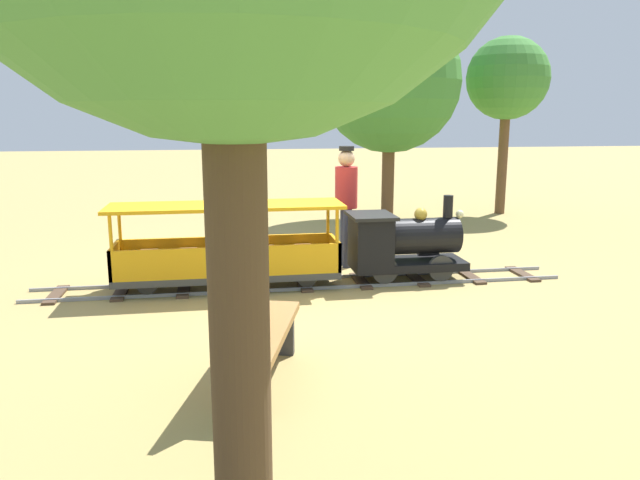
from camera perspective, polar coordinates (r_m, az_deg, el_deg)
The scene contains 8 objects.
ground_plane at distance 7.31m, azimuth -1.79°, elevation -4.28°, with size 60.00×60.00×0.00m, color #A38C51.
track at distance 7.31m, azimuth -1.55°, elevation -4.15°, with size 0.70×6.40×0.04m.
locomotive at distance 7.45m, azimuth 7.72°, elevation -0.23°, with size 0.66×1.44×1.02m.
passenger_car at distance 7.15m, azimuth -8.74°, elevation -1.30°, with size 0.76×2.70×0.97m.
conductor_person at distance 8.06m, azimuth 2.50°, elevation 4.16°, with size 0.30×0.30×1.62m.
park_bench at distance 4.64m, azimuth -6.23°, elevation -8.54°, with size 1.36×0.74×0.82m.
oak_tree_near at distance 11.67m, azimuth 6.66°, elevation 14.67°, with size 2.65×2.65×3.97m.
oak_tree_distant at distance 13.05m, azimuth 17.34°, elevation 14.29°, with size 1.65×1.65×3.57m.
Camera 1 is at (6.97, -0.91, 2.02)m, focal length 33.77 mm.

